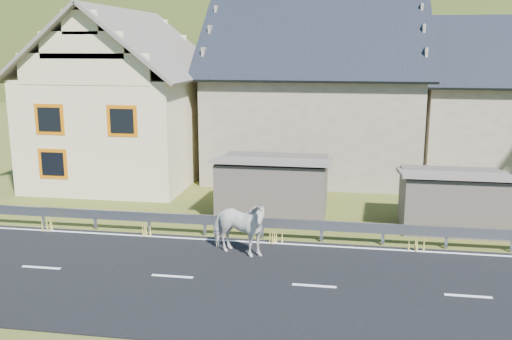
# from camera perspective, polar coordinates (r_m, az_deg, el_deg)

# --- Properties ---
(ground) EXTENTS (160.00, 160.00, 0.00)m
(ground) POSITION_cam_1_polar(r_m,az_deg,el_deg) (15.87, 5.85, -11.59)
(ground) COLOR #434713
(ground) RESTS_ON ground
(road) EXTENTS (60.00, 7.00, 0.04)m
(road) POSITION_cam_1_polar(r_m,az_deg,el_deg) (15.86, 5.85, -11.52)
(road) COLOR black
(road) RESTS_ON ground
(lane_markings) EXTENTS (60.00, 6.60, 0.01)m
(lane_markings) POSITION_cam_1_polar(r_m,az_deg,el_deg) (15.85, 5.85, -11.44)
(lane_markings) COLOR silver
(lane_markings) RESTS_ON road
(guardrail) EXTENTS (28.10, 0.09, 0.75)m
(guardrail) POSITION_cam_1_polar(r_m,az_deg,el_deg) (19.11, 6.59, -5.59)
(guardrail) COLOR #93969B
(guardrail) RESTS_ON ground
(shed_left) EXTENTS (4.30, 3.30, 2.40)m
(shed_left) POSITION_cam_1_polar(r_m,az_deg,el_deg) (21.83, 1.75, -1.76)
(shed_left) COLOR brown
(shed_left) RESTS_ON ground
(shed_right) EXTENTS (3.80, 2.90, 2.20)m
(shed_right) POSITION_cam_1_polar(r_m,az_deg,el_deg) (21.52, 19.01, -2.93)
(shed_right) COLOR brown
(shed_right) RESTS_ON ground
(house_cream) EXTENTS (7.80, 9.80, 8.30)m
(house_cream) POSITION_cam_1_polar(r_m,az_deg,el_deg) (28.68, -12.89, 7.91)
(house_cream) COLOR beige
(house_cream) RESTS_ON ground
(house_stone_a) EXTENTS (10.80, 9.80, 8.90)m
(house_stone_a) POSITION_cam_1_polar(r_m,az_deg,el_deg) (29.60, 5.96, 8.82)
(house_stone_a) COLOR gray
(house_stone_a) RESTS_ON ground
(house_stone_b) EXTENTS (9.80, 8.80, 8.10)m
(house_stone_b) POSITION_cam_1_polar(r_m,az_deg,el_deg) (32.62, 24.14, 7.44)
(house_stone_b) COLOR gray
(house_stone_b) RESTS_ON ground
(mountain) EXTENTS (440.00, 280.00, 260.00)m
(mountain) POSITION_cam_1_polar(r_m,az_deg,el_deg) (196.32, 10.54, 4.40)
(mountain) COLOR #243514
(mountain) RESTS_ON ground
(conifer_patch) EXTENTS (76.00, 50.00, 28.00)m
(conifer_patch) POSITION_cam_1_polar(r_m,az_deg,el_deg) (136.42, -15.10, 11.75)
(conifer_patch) COLOR black
(conifer_patch) RESTS_ON ground
(horse) EXTENTS (1.64, 2.31, 1.78)m
(horse) POSITION_cam_1_polar(r_m,az_deg,el_deg) (17.68, -1.80, -5.75)
(horse) COLOR silver
(horse) RESTS_ON road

